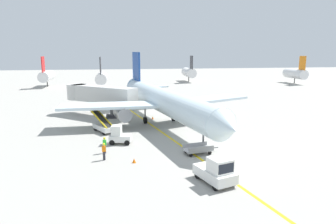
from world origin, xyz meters
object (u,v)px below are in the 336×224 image
at_px(pushback_tug, 216,171).
at_px(safety_cone_wingtip_left, 134,161).
at_px(airliner, 163,101).
at_px(baggage_cart_loaded, 198,149).
at_px(ground_crew_marshaller, 104,151).
at_px(baggage_tug_near_wing, 119,136).
at_px(belt_loader_forward_hold, 104,126).
at_px(safety_cone_nose_left, 228,119).
at_px(jet_bridge, 96,94).
at_px(ground_crew_wing_walker, 105,145).
at_px(safety_cone_nose_right, 153,118).

relative_size(pushback_tug, safety_cone_wingtip_left, 9.10).
relative_size(airliner, safety_cone_wingtip_left, 79.75).
relative_size(baggage_cart_loaded, ground_crew_marshaller, 2.26).
bearing_deg(baggage_tug_near_wing, belt_loader_forward_hold, 108.94).
distance_m(pushback_tug, safety_cone_nose_left, 23.20).
height_order(airliner, baggage_cart_loaded, airliner).
xyz_separation_m(jet_bridge, safety_cone_nose_left, (19.72, -6.51, -3.32)).
xyz_separation_m(airliner, ground_crew_wing_walker, (-7.75, -11.35, -2.51)).
bearing_deg(airliner, pushback_tug, -86.67).
distance_m(airliner, ground_crew_marshaller, 15.68).
height_order(safety_cone_nose_left, safety_cone_nose_right, same).
relative_size(belt_loader_forward_hold, ground_crew_wing_walker, 2.95).
distance_m(airliner, jet_bridge, 12.35).
bearing_deg(ground_crew_wing_walker, belt_loader_forward_hold, 92.98).
bearing_deg(baggage_cart_loaded, safety_cone_wingtip_left, -167.09).
bearing_deg(safety_cone_wingtip_left, pushback_tug, -42.25).
relative_size(ground_crew_marshaller, safety_cone_nose_right, 3.86).
xyz_separation_m(belt_loader_forward_hold, safety_cone_wingtip_left, (3.24, -11.93, -0.56)).
bearing_deg(baggage_cart_loaded, belt_loader_forward_hold, 133.26).
bearing_deg(safety_cone_nose_left, baggage_cart_loaded, -120.66).
bearing_deg(pushback_tug, safety_cone_wingtip_left, 137.75).
bearing_deg(ground_crew_wing_walker, airliner, 55.67).
relative_size(jet_bridge, ground_crew_wing_walker, 6.68).
distance_m(jet_bridge, safety_cone_nose_right, 10.04).
bearing_deg(belt_loader_forward_hold, jet_bridge, 97.77).
distance_m(jet_bridge, safety_cone_nose_left, 21.03).
xyz_separation_m(jet_bridge, safety_cone_wingtip_left, (4.66, -22.34, -3.32)).
height_order(airliner, safety_cone_nose_left, airliner).
distance_m(belt_loader_forward_hold, ground_crew_marshaller, 10.74).
bearing_deg(ground_crew_wing_walker, safety_cone_wingtip_left, -49.42).
height_order(ground_crew_wing_walker, safety_cone_nose_left, ground_crew_wing_walker).
bearing_deg(safety_cone_wingtip_left, belt_loader_forward_hold, 105.19).
distance_m(safety_cone_nose_left, safety_cone_nose_right, 11.44).
xyz_separation_m(jet_bridge, safety_cone_nose_right, (8.55, -4.09, -3.32)).
xyz_separation_m(ground_crew_marshaller, safety_cone_nose_right, (6.67, 17.04, -0.69)).
relative_size(jet_bridge, pushback_tug, 2.84).
relative_size(ground_crew_wing_walker, safety_cone_wingtip_left, 3.86).
xyz_separation_m(ground_crew_marshaller, safety_cone_wingtip_left, (2.78, -1.21, -0.69)).
height_order(belt_loader_forward_hold, safety_cone_nose_left, belt_loader_forward_hold).
xyz_separation_m(jet_bridge, pushback_tug, (10.79, -27.91, -2.55)).
relative_size(jet_bridge, ground_crew_marshaller, 6.68).
bearing_deg(airliner, ground_crew_marshaller, -120.02).
relative_size(pushback_tug, belt_loader_forward_hold, 0.80).
distance_m(jet_bridge, baggage_cart_loaded, 23.87).
relative_size(ground_crew_marshaller, safety_cone_wingtip_left, 3.86).
relative_size(baggage_tug_near_wing, ground_crew_wing_walker, 1.54).
distance_m(ground_crew_wing_walker, safety_cone_wingtip_left, 4.34).
bearing_deg(baggage_cart_loaded, safety_cone_nose_right, 99.11).
bearing_deg(pushback_tug, jet_bridge, 111.14).
distance_m(airliner, pushback_tug, 20.35).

